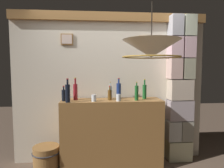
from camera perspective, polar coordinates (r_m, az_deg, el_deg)
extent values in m
cube|color=beige|center=(3.45, -0.53, -1.03)|extent=(3.18, 0.08, 2.47)
cube|color=olive|center=(3.47, -0.46, 18.25)|extent=(3.18, 0.10, 0.14)
cube|color=olive|center=(3.42, -12.48, 12.10)|extent=(0.19, 0.03, 0.18)
cube|color=beige|center=(3.41, -12.52, 12.13)|extent=(0.16, 0.01, 0.15)
cube|color=olive|center=(3.50, 9.10, 11.98)|extent=(0.20, 0.03, 0.15)
cube|color=beige|center=(3.49, 9.17, 12.01)|extent=(0.17, 0.01, 0.12)
cube|color=beige|center=(3.86, 17.86, -16.92)|extent=(0.40, 0.30, 0.33)
cube|color=#AFB3AD|center=(3.71, 16.44, -12.14)|extent=(0.21, 0.30, 0.33)
cube|color=gray|center=(3.79, 19.53, -11.84)|extent=(0.20, 0.30, 0.33)
cube|color=#A09499|center=(3.67, 18.15, -6.80)|extent=(0.40, 0.30, 0.33)
cube|color=#BBAA97|center=(3.61, 18.29, -1.41)|extent=(0.37, 0.30, 0.33)
cube|color=#C3A198|center=(3.55, 16.85, 4.12)|extent=(0.19, 0.30, 0.33)
cube|color=gray|center=(3.64, 20.00, 4.05)|extent=(0.18, 0.30, 0.33)
cube|color=beige|center=(3.56, 16.99, 9.70)|extent=(0.20, 0.30, 0.33)
cube|color=#C6A2AB|center=(3.65, 20.16, 9.49)|extent=(0.19, 0.30, 0.33)
cube|color=#A4A4AB|center=(3.61, 17.13, 15.18)|extent=(0.19, 0.30, 0.33)
cube|color=#AEB79D|center=(3.70, 20.33, 14.85)|extent=(0.19, 0.30, 0.33)
cube|color=olive|center=(3.31, -0.08, -13.69)|extent=(1.55, 0.44, 1.08)
cylinder|color=maroon|center=(3.21, -10.18, -2.19)|extent=(0.07, 0.07, 0.24)
cylinder|color=maroon|center=(3.19, -10.23, 0.77)|extent=(0.03, 0.03, 0.09)
cylinder|color=#B7932D|center=(3.19, -10.24, 1.66)|extent=(0.03, 0.03, 0.01)
cylinder|color=#AFC4C6|center=(3.26, -0.47, -2.37)|extent=(0.05, 0.05, 0.20)
cylinder|color=#AFC4C6|center=(3.25, -0.47, -0.11)|extent=(0.02, 0.02, 0.05)
cylinder|color=#B7932D|center=(3.24, -0.47, 0.47)|extent=(0.02, 0.02, 0.01)
cylinder|color=#1A5625|center=(3.30, 9.07, -2.16)|extent=(0.06, 0.06, 0.22)
cylinder|color=#1A5625|center=(3.29, 9.10, 0.47)|extent=(0.02, 0.02, 0.08)
cylinder|color=#B7932D|center=(3.29, 9.11, 1.28)|extent=(0.03, 0.03, 0.01)
cylinder|color=navy|center=(3.29, 1.88, -1.95)|extent=(0.07, 0.07, 0.24)
cylinder|color=navy|center=(3.27, 1.89, 0.81)|extent=(0.03, 0.03, 0.07)
cylinder|color=maroon|center=(3.27, 1.89, 1.54)|extent=(0.03, 0.03, 0.01)
cylinder|color=black|center=(2.99, -12.28, -2.60)|extent=(0.07, 0.07, 0.26)
cylinder|color=black|center=(2.98, -12.34, 0.58)|extent=(0.03, 0.03, 0.07)
cylinder|color=maroon|center=(2.97, -12.35, 1.40)|extent=(0.03, 0.03, 0.01)
cylinder|color=#583A15|center=(3.15, -0.64, -3.08)|extent=(0.06, 0.06, 0.15)
cylinder|color=#583A15|center=(3.13, -0.64, -1.20)|extent=(0.02, 0.02, 0.05)
cylinder|color=maroon|center=(3.13, -0.64, -0.60)|extent=(0.03, 0.03, 0.01)
cylinder|color=black|center=(3.13, -13.34, -3.12)|extent=(0.06, 0.06, 0.17)
cylinder|color=black|center=(3.12, -13.38, -1.15)|extent=(0.02, 0.02, 0.05)
cylinder|color=maroon|center=(3.12, -13.39, -0.60)|extent=(0.03, 0.03, 0.01)
cylinder|color=#195523|center=(3.13, 6.88, -2.52)|extent=(0.06, 0.06, 0.22)
cylinder|color=#195523|center=(3.11, 6.90, -0.04)|extent=(0.02, 0.02, 0.05)
cylinder|color=#B7932D|center=(3.11, 6.91, 0.50)|extent=(0.02, 0.02, 0.01)
cylinder|color=silver|center=(3.05, 1.83, -3.82)|extent=(0.07, 0.07, 0.11)
cylinder|color=silver|center=(3.03, -5.08, -3.93)|extent=(0.07, 0.07, 0.10)
cone|color=#EFE5C6|center=(2.30, 10.93, 9.69)|extent=(0.64, 0.64, 0.19)
cylinder|color=black|center=(2.34, 11.05, 16.96)|extent=(0.01, 0.01, 0.40)
torus|color=#AD8433|center=(2.29, 10.89, 7.43)|extent=(0.64, 0.64, 0.02)
cylinder|color=olive|center=(3.40, -17.85, -19.47)|extent=(0.38, 0.38, 0.41)
torus|color=#333338|center=(3.35, -17.91, -17.66)|extent=(0.41, 0.41, 0.02)
torus|color=#333338|center=(3.44, -17.80, -21.22)|extent=(0.41, 0.41, 0.02)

